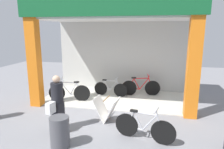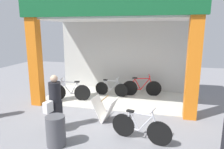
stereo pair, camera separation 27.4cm
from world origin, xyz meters
name	(u,v)px [view 1 (the left image)]	position (x,y,z in m)	size (l,w,h in m)	color
ground_plane	(108,110)	(0.00, 0.00, 0.00)	(19.68, 19.68, 0.00)	gray
shop_facade	(116,48)	(0.00, 1.52, 2.08)	(6.04, 3.09, 3.83)	beige
bicycle_inside_0	(141,87)	(1.00, 1.95, 0.37)	(1.65, 0.46, 0.92)	black
bicycle_inside_1	(110,89)	(-0.26, 1.63, 0.32)	(1.46, 0.40, 0.80)	black
bicycle_inside_2	(69,92)	(-1.72, 0.68, 0.37)	(1.65, 0.46, 0.91)	black
bicycle_parked_0	(144,127)	(1.34, -1.77, 0.35)	(1.55, 0.51, 0.88)	black
sandwich_board_sign	(107,109)	(0.13, -0.79, 0.37)	(0.79, 0.67, 0.75)	silver
pedestrian_2	(57,103)	(-1.07, -1.69, 0.80)	(0.38, 0.64, 1.58)	black
trash_bin	(60,132)	(-0.64, -2.47, 0.38)	(0.47, 0.47, 0.76)	#4C4C51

